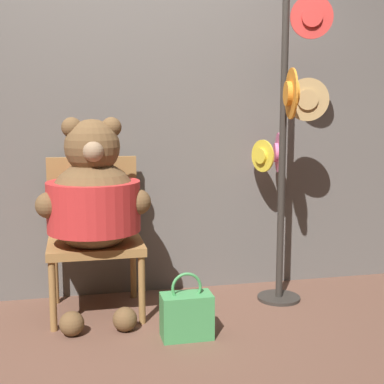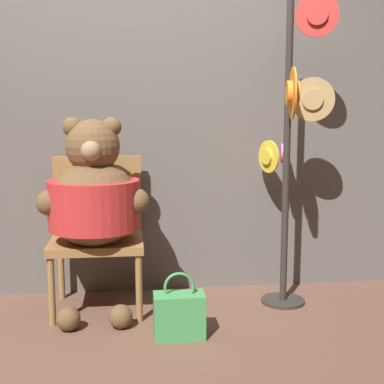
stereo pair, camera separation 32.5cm
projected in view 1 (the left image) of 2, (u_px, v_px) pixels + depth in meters
The scene contains 6 objects.
ground_plane at pixel (137, 331), 3.01m from camera, with size 14.00×14.00×0.00m, color brown.
wall_back at pixel (121, 93), 3.50m from camera, with size 8.00×0.10×2.69m.
chair at pixel (94, 229), 3.29m from camera, with size 0.56×0.51×0.94m.
teddy_bear at pixel (94, 200), 3.10m from camera, with size 0.65×0.58×1.19m.
hat_display_rack at pixel (287, 140), 3.36m from camera, with size 0.42×0.63×1.92m.
handbag_on_ground at pixel (187, 315), 2.90m from camera, with size 0.28×0.15×0.37m.
Camera 1 is at (-0.32, -2.86, 1.22)m, focal length 50.00 mm.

